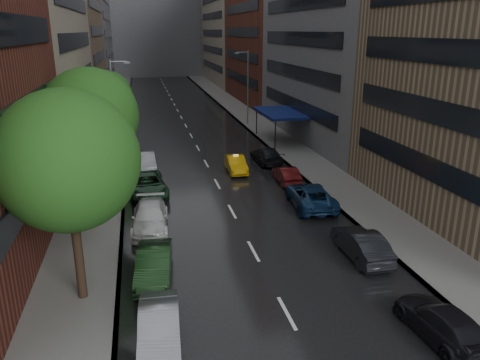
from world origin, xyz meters
name	(u,v)px	position (x,y,z in m)	size (l,w,h in m)	color
road	(183,120)	(0.00, 50.00, 0.01)	(14.00, 140.00, 0.01)	black
sidewalk_left	(114,122)	(-9.00, 50.00, 0.07)	(4.00, 140.00, 0.15)	gray
sidewalk_right	(248,117)	(9.00, 50.00, 0.07)	(4.00, 140.00, 0.15)	gray
buildings_right	(278,5)	(15.00, 56.70, 15.03)	(8.05, 109.10, 36.00)	#937A5B
building_far	(155,12)	(0.00, 118.00, 16.00)	(40.00, 14.00, 32.00)	slate
tree_near	(68,161)	(-8.60, 6.97, 6.44)	(5.91, 5.91, 9.41)	#382619
tree_mid	(90,116)	(-8.60, 17.44, 6.47)	(5.93, 5.93, 9.46)	#382619
tree_far	(106,97)	(-8.60, 33.54, 5.47)	(5.02, 5.02, 7.99)	#382619
taxi	(236,164)	(2.10, 24.90, 0.69)	(1.46, 4.18, 1.38)	#DA9C0B
parked_cars_left	(149,208)	(-5.40, 15.81, 0.76)	(3.11, 28.50, 1.57)	gray
parked_cars_right	(316,202)	(5.40, 14.77, 0.73)	(3.03, 30.92, 1.56)	black
street_lamp_left	(115,109)	(-7.72, 30.00, 4.89)	(1.74, 0.22, 9.00)	gray
street_lamp_right	(247,86)	(7.72, 45.00, 4.89)	(1.74, 0.22, 9.00)	gray
awning	(280,113)	(8.98, 35.00, 3.13)	(4.00, 8.00, 3.12)	navy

